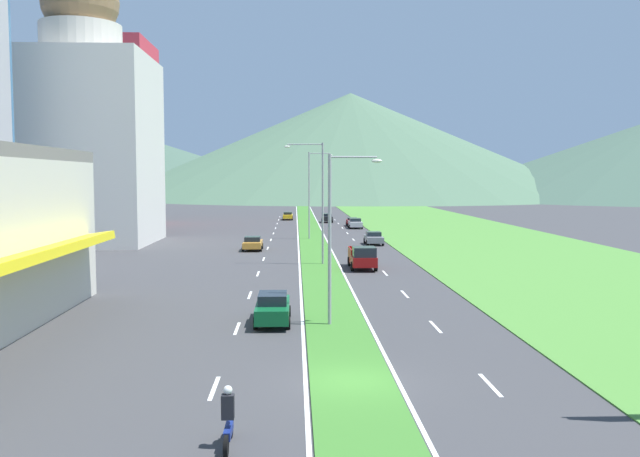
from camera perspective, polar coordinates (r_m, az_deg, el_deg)
ground_plane at (r=25.97m, az=2.73°, el=-12.89°), size 600.00×600.00×0.00m
grass_median at (r=85.08m, az=-0.69°, el=-0.81°), size 3.20×240.00×0.06m
grass_verge_right at (r=88.04m, az=12.84°, el=-0.75°), size 24.00×240.00×0.06m
lane_dash_left_2 at (r=25.55m, az=-8.95°, el=-13.21°), size 0.16×2.80×0.01m
lane_dash_left_3 at (r=34.91m, az=-7.04°, el=-8.40°), size 0.16×2.80×0.01m
lane_dash_left_4 at (r=44.43m, az=-5.97°, el=-5.63°), size 0.16×2.80×0.01m
lane_dash_left_5 at (r=54.03m, az=-5.28°, el=-3.84°), size 0.16×2.80×0.01m
lane_dash_left_6 at (r=63.67m, az=-4.80°, el=-2.59°), size 0.16×2.80×0.01m
lane_dash_left_7 at (r=73.33m, az=-4.45°, el=-1.67°), size 0.16×2.80×0.01m
lane_dash_left_8 at (r=83.02m, az=-4.18°, el=-0.97°), size 0.16×2.80×0.01m
lane_dash_left_9 at (r=92.71m, az=-3.96°, el=-0.41°), size 0.16×2.80×0.01m
lane_dash_left_10 at (r=102.41m, az=-3.79°, el=0.04°), size 0.16×2.80×0.01m
lane_dash_left_11 at (r=112.12m, az=-3.65°, el=0.42°), size 0.16×2.80×0.01m
lane_dash_left_12 at (r=121.84m, az=-3.53°, el=0.73°), size 0.16×2.80×0.01m
lane_dash_left_13 at (r=131.55m, az=-3.43°, el=1.00°), size 0.16×2.80×0.01m
lane_dash_right_2 at (r=26.38m, az=14.22°, el=-12.72°), size 0.16×2.80×0.01m
lane_dash_right_3 at (r=35.52m, az=9.76°, el=-8.21°), size 0.16×2.80×0.01m
lane_dash_right_4 at (r=44.91m, az=7.19°, el=-5.53°), size 0.16×2.80×0.01m
lane_dash_right_5 at (r=54.43m, az=5.53°, el=-3.78°), size 0.16×2.80×0.01m
lane_dash_right_6 at (r=64.01m, az=4.37°, el=-2.55°), size 0.16×2.80×0.01m
lane_dash_right_7 at (r=73.63m, az=3.51°, el=-1.65°), size 0.16×2.80×0.01m
lane_dash_right_8 at (r=83.28m, az=2.85°, el=-0.95°), size 0.16×2.80×0.01m
lane_dash_right_9 at (r=92.95m, az=2.33°, el=-0.39°), size 0.16×2.80×0.01m
lane_dash_right_10 at (r=102.63m, az=1.91°, el=0.06°), size 0.16×2.80×0.01m
lane_dash_right_11 at (r=112.32m, az=1.56°, el=0.43°), size 0.16×2.80×0.01m
lane_dash_right_12 at (r=122.01m, az=1.27°, el=0.74°), size 0.16×2.80×0.01m
lane_dash_right_13 at (r=131.72m, az=1.02°, el=1.01°), size 0.16×2.80×0.01m
edge_line_median_left at (r=85.06m, az=-1.87°, el=-0.83°), size 0.16×240.00×0.01m
edge_line_median_right at (r=85.14m, az=0.49°, el=-0.82°), size 0.16×240.00×0.01m
domed_building at (r=83.26m, az=-19.41°, el=7.91°), size 15.59×15.59×32.08m
midrise_colored at (r=116.81m, az=-17.65°, el=7.66°), size 14.69×14.69×29.70m
hill_far_left at (r=315.51m, az=-16.99°, el=5.44°), size 184.76×184.76×29.43m
hill_far_center at (r=272.76m, az=2.59°, el=7.08°), size 191.12×191.12×41.36m
street_lamp_near at (r=34.70m, az=1.33°, el=0.10°), size 2.81×0.31×8.88m
street_lamp_mid at (r=59.14m, az=-0.11°, el=2.85°), size 3.47×0.49×10.73m
street_lamp_far at (r=83.59m, az=-0.73°, el=3.28°), size 2.98×0.47×10.80m
car_0 at (r=122.18m, az=-2.74°, el=1.09°), size 1.86×4.66×1.42m
car_1 at (r=71.45m, az=-5.72°, el=-1.24°), size 2.04×4.48×1.46m
car_2 at (r=35.83m, az=-4.02°, el=-6.72°), size 1.87×4.79×1.62m
car_3 at (r=115.03m, az=0.60°, el=0.91°), size 1.87×4.10×1.51m
car_4 at (r=77.24m, az=4.57°, el=-0.81°), size 2.02×4.20×1.47m
car_5 at (r=106.26m, az=2.75°, el=0.58°), size 1.85×4.07×1.36m
car_7 at (r=101.59m, az=3.01°, el=0.45°), size 2.02×4.06×1.53m
pickup_truck_0 at (r=56.61m, az=3.63°, el=-2.46°), size 2.18×5.40×2.00m
motorcycle_rider at (r=20.11m, az=-7.78°, el=-15.90°), size 0.36×2.00×1.80m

